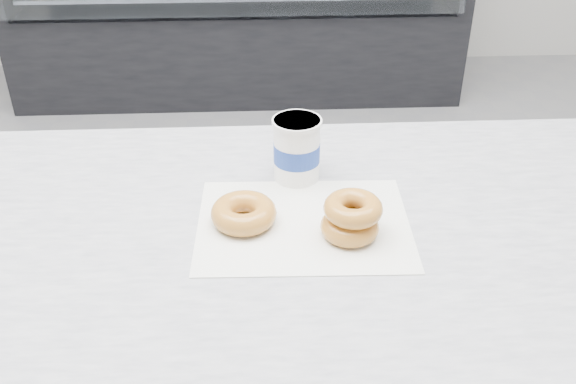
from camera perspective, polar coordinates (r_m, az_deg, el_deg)
The scene contains 6 objects.
ground at distance 2.06m, azimuth -4.91°, elevation -14.16°, with size 5.00×5.00×0.00m, color gray.
display_case at distance 3.68m, azimuth -4.51°, elevation 16.59°, with size 2.40×0.74×1.25m.
wax_paper at distance 1.03m, azimuth 1.39°, elevation -2.86°, with size 0.34×0.26×0.00m, color silver.
donut_single at distance 1.03m, azimuth -3.96°, elevation -1.87°, with size 0.11×0.11×0.04m, color #BA7433.
donut_stack at distance 0.99m, azimuth 5.65°, elevation -2.27°, with size 0.13×0.13×0.06m.
coffee_cup at distance 1.12m, azimuth 0.78°, elevation 3.85°, with size 0.09×0.09×0.12m.
Camera 1 is at (0.10, -1.41, 1.50)m, focal length 40.00 mm.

